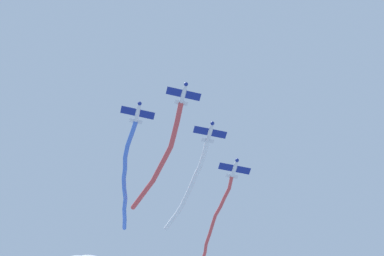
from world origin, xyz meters
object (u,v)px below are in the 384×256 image
(airplane_left_wing, at_px, (210,132))
(airplane_slot, at_px, (234,168))
(airplane_right_wing, at_px, (138,113))
(airplane_lead, at_px, (184,94))

(airplane_left_wing, relative_size, airplane_slot, 1.00)
(airplane_left_wing, height_order, airplane_slot, airplane_left_wing)
(airplane_slot, bearing_deg, airplane_right_wing, -69.47)
(airplane_right_wing, height_order, airplane_slot, airplane_right_wing)
(airplane_left_wing, bearing_deg, airplane_right_wing, -86.08)
(airplane_slot, bearing_deg, airplane_lead, -44.18)
(airplane_left_wing, xyz_separation_m, airplane_right_wing, (3.23, -13.04, 0.30))
(airplane_left_wing, distance_m, airplane_slot, 9.04)
(airplane_lead, xyz_separation_m, airplane_slot, (-14.97, 10.14, -0.30))
(airplane_lead, bearing_deg, airplane_right_wing, -129.01)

